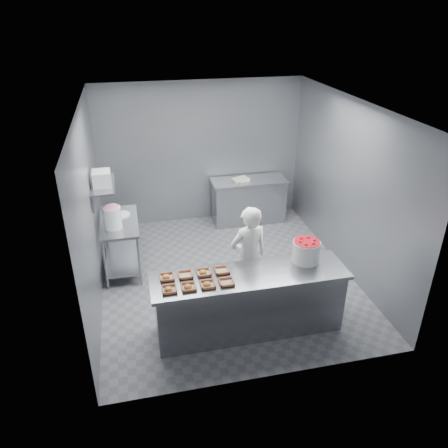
{
  "coord_description": "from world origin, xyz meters",
  "views": [
    {
      "loc": [
        -1.38,
        -5.92,
        4.07
      ],
      "look_at": [
        -0.09,
        -0.2,
        1.07
      ],
      "focal_mm": 35.0,
      "sensor_mm": 36.0,
      "label": 1
    }
  ],
  "objects_px": {
    "tray_6": "(204,272)",
    "worker": "(248,257)",
    "service_counter": "(249,302)",
    "tray_0": "(169,289)",
    "tray_5": "(185,275)",
    "tray_4": "(167,277)",
    "appliance": "(102,178)",
    "back_counter": "(248,200)",
    "tray_3": "(226,282)",
    "prep_table": "(121,238)",
    "tray_7": "(222,270)",
    "glaze_bucket": "(112,217)",
    "tray_1": "(188,287)",
    "tray_2": "(207,284)",
    "strawberry_tub": "(306,250)"
  },
  "relations": [
    {
      "from": "back_counter",
      "to": "tray_3",
      "type": "xyz_separation_m",
      "value": [
        -1.24,
        -3.39,
        0.47
      ]
    },
    {
      "from": "prep_table",
      "to": "appliance",
      "type": "bearing_deg",
      "value": -156.39
    },
    {
      "from": "service_counter",
      "to": "tray_0",
      "type": "height_order",
      "value": "tray_0"
    },
    {
      "from": "glaze_bucket",
      "to": "appliance",
      "type": "height_order",
      "value": "appliance"
    },
    {
      "from": "prep_table",
      "to": "tray_5",
      "type": "relative_size",
      "value": 6.4
    },
    {
      "from": "worker",
      "to": "appliance",
      "type": "bearing_deg",
      "value": -44.18
    },
    {
      "from": "service_counter",
      "to": "appliance",
      "type": "xyz_separation_m",
      "value": [
        -1.82,
        1.88,
        1.23
      ]
    },
    {
      "from": "tray_1",
      "to": "tray_5",
      "type": "distance_m",
      "value": 0.28
    },
    {
      "from": "tray_1",
      "to": "service_counter",
      "type": "bearing_deg",
      "value": 9.48
    },
    {
      "from": "tray_2",
      "to": "strawberry_tub",
      "type": "bearing_deg",
      "value": 11.49
    },
    {
      "from": "prep_table",
      "to": "tray_7",
      "type": "height_order",
      "value": "tray_7"
    },
    {
      "from": "worker",
      "to": "back_counter",
      "type": "bearing_deg",
      "value": -117.06
    },
    {
      "from": "glaze_bucket",
      "to": "appliance",
      "type": "bearing_deg",
      "value": 122.29
    },
    {
      "from": "back_counter",
      "to": "tray_3",
      "type": "bearing_deg",
      "value": -110.17
    },
    {
      "from": "service_counter",
      "to": "tray_4",
      "type": "height_order",
      "value": "tray_4"
    },
    {
      "from": "back_counter",
      "to": "appliance",
      "type": "relative_size",
      "value": 4.89
    },
    {
      "from": "tray_4",
      "to": "tray_3",
      "type": "bearing_deg",
      "value": -20.92
    },
    {
      "from": "prep_table",
      "to": "appliance",
      "type": "relative_size",
      "value": 3.91
    },
    {
      "from": "tray_2",
      "to": "tray_4",
      "type": "height_order",
      "value": "same"
    },
    {
      "from": "tray_6",
      "to": "worker",
      "type": "bearing_deg",
      "value": 32.06
    },
    {
      "from": "tray_4",
      "to": "appliance",
      "type": "relative_size",
      "value": 0.61
    },
    {
      "from": "tray_0",
      "to": "tray_3",
      "type": "bearing_deg",
      "value": 0.0
    },
    {
      "from": "back_counter",
      "to": "tray_0",
      "type": "relative_size",
      "value": 8.01
    },
    {
      "from": "tray_1",
      "to": "strawberry_tub",
      "type": "relative_size",
      "value": 0.51
    },
    {
      "from": "tray_2",
      "to": "strawberry_tub",
      "type": "distance_m",
      "value": 1.45
    },
    {
      "from": "tray_3",
      "to": "worker",
      "type": "relative_size",
      "value": 0.12
    },
    {
      "from": "tray_3",
      "to": "tray_4",
      "type": "height_order",
      "value": "tray_4"
    },
    {
      "from": "tray_5",
      "to": "tray_6",
      "type": "bearing_deg",
      "value": -0.0
    },
    {
      "from": "appliance",
      "to": "prep_table",
      "type": "bearing_deg",
      "value": 22.71
    },
    {
      "from": "tray_1",
      "to": "tray_7",
      "type": "bearing_deg",
      "value": 29.78
    },
    {
      "from": "back_counter",
      "to": "tray_5",
      "type": "distance_m",
      "value": 3.59
    },
    {
      "from": "tray_2",
      "to": "appliance",
      "type": "distance_m",
      "value": 2.48
    },
    {
      "from": "back_counter",
      "to": "tray_4",
      "type": "xyz_separation_m",
      "value": [
        -1.97,
        -3.11,
        0.47
      ]
    },
    {
      "from": "tray_3",
      "to": "tray_4",
      "type": "relative_size",
      "value": 1.0
    },
    {
      "from": "prep_table",
      "to": "tray_7",
      "type": "distance_m",
      "value": 2.26
    },
    {
      "from": "tray_0",
      "to": "back_counter",
      "type": "bearing_deg",
      "value": 59.86
    },
    {
      "from": "tray_6",
      "to": "strawberry_tub",
      "type": "distance_m",
      "value": 1.42
    },
    {
      "from": "back_counter",
      "to": "tray_1",
      "type": "height_order",
      "value": "tray_1"
    },
    {
      "from": "worker",
      "to": "service_counter",
      "type": "bearing_deg",
      "value": 64.72
    },
    {
      "from": "tray_4",
      "to": "tray_7",
      "type": "height_order",
      "value": "tray_4"
    },
    {
      "from": "back_counter",
      "to": "tray_5",
      "type": "bearing_deg",
      "value": -118.99
    },
    {
      "from": "strawberry_tub",
      "to": "worker",
      "type": "bearing_deg",
      "value": 146.49
    },
    {
      "from": "prep_table",
      "to": "strawberry_tub",
      "type": "xyz_separation_m",
      "value": [
        2.48,
        -1.8,
        0.47
      ]
    },
    {
      "from": "tray_1",
      "to": "tray_5",
      "type": "relative_size",
      "value": 1.0
    },
    {
      "from": "back_counter",
      "to": "tray_1",
      "type": "xyz_separation_m",
      "value": [
        -1.73,
        -3.39,
        0.47
      ]
    },
    {
      "from": "prep_table",
      "to": "appliance",
      "type": "xyz_separation_m",
      "value": [
        -0.17,
        -0.07,
        1.09
      ]
    },
    {
      "from": "service_counter",
      "to": "tray_6",
      "type": "relative_size",
      "value": 13.88
    },
    {
      "from": "tray_3",
      "to": "tray_5",
      "type": "xyz_separation_m",
      "value": [
        -0.48,
        0.28,
        0.0
      ]
    },
    {
      "from": "prep_table",
      "to": "tray_2",
      "type": "bearing_deg",
      "value": -63.03
    },
    {
      "from": "tray_2",
      "to": "tray_7",
      "type": "height_order",
      "value": "tray_2"
    }
  ]
}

